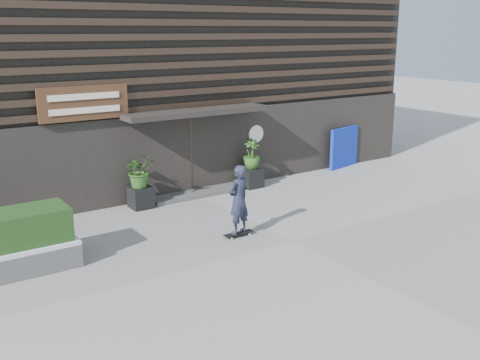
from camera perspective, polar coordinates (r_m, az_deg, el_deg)
ground at (r=13.39m, az=5.39°, el=-6.23°), size 80.00×80.00×0.00m
entrance_step at (r=16.97m, az=-4.48°, el=-1.34°), size 3.00×0.80×0.12m
planter_pot_left at (r=15.92m, az=-10.09°, el=-1.76°), size 0.60×0.60×0.60m
bamboo_left at (r=15.71m, az=-10.22°, el=0.97°), size 0.86×0.75×0.96m
planter_pot_right at (r=17.72m, az=1.17°, el=0.22°), size 0.60×0.60×0.60m
bamboo_right at (r=17.54m, az=1.19°, el=2.68°), size 0.54×0.54×0.96m
blue_tarp at (r=20.56m, az=10.59°, el=3.29°), size 1.55×0.44×1.46m
building at (r=21.13m, az=-12.09°, el=12.45°), size 18.00×11.00×8.00m
skateboarder at (r=13.30m, az=-0.14°, el=-2.04°), size 0.78×0.55×1.79m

